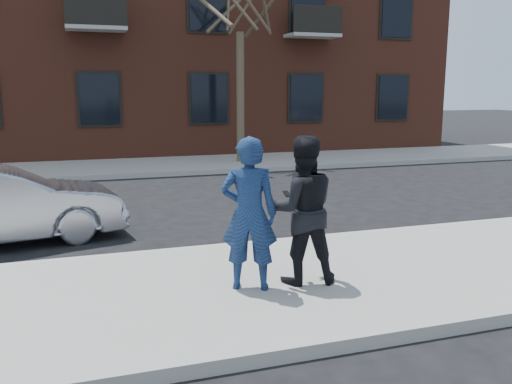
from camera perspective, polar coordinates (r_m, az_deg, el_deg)
name	(u,v)px	position (r m, az deg, el deg)	size (l,w,h in m)	color
ground	(146,300)	(6.86, -11.46, -11.08)	(100.00, 100.00, 0.00)	black
near_sidewalk	(149,302)	(6.61, -11.21, -11.26)	(50.00, 3.50, 0.15)	gray
near_curb	(133,257)	(8.30, -12.79, -6.72)	(50.00, 0.10, 0.15)	#999691
far_sidewalk	(102,168)	(17.78, -15.90, 2.42)	(50.00, 3.50, 0.15)	gray
far_curb	(105,177)	(16.00, -15.60, 1.54)	(50.00, 0.10, 0.15)	#999691
apartment_building	(136,2)	(24.76, -12.54, 18.94)	(24.30, 10.30, 12.30)	#5F2B1D
man_hoodie	(249,214)	(6.43, -0.74, -2.31)	(0.79, 0.66, 1.85)	navy
man_peacoat	(302,210)	(6.68, 4.83, -1.91)	(1.00, 0.84, 1.84)	black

